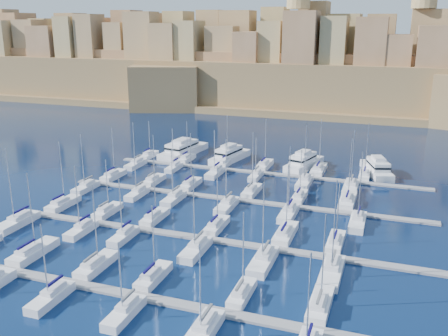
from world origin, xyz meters
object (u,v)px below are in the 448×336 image
at_px(sailboat_2, 96,265).
at_px(motor_yacht_b, 230,155).
at_px(motor_yacht_c, 304,162).
at_px(sailboat_4, 242,293).
at_px(motor_yacht_a, 183,149).
at_px(motor_yacht_d, 377,168).

height_order(sailboat_2, motor_yacht_b, sailboat_2).
bearing_deg(motor_yacht_c, sailboat_2, -106.67).
xyz_separation_m(sailboat_2, sailboat_4, (24.99, -0.64, -0.02)).
height_order(motor_yacht_a, motor_yacht_c, same).
distance_m(motor_yacht_a, motor_yacht_b, 15.59).
bearing_deg(sailboat_2, motor_yacht_b, 90.66).
xyz_separation_m(motor_yacht_b, motor_yacht_c, (21.62, -0.24, 0.00)).
relative_size(sailboat_2, motor_yacht_c, 0.88).
distance_m(sailboat_4, motor_yacht_c, 70.30).
bearing_deg(motor_yacht_d, sailboat_2, -119.99).
distance_m(sailboat_4, motor_yacht_d, 71.95).
bearing_deg(motor_yacht_d, motor_yacht_c, -179.56).
xyz_separation_m(sailboat_4, motor_yacht_a, (-41.27, 72.21, 0.99)).
bearing_deg(motor_yacht_b, motor_yacht_d, -0.12).
height_order(sailboat_2, sailboat_4, sailboat_2).
bearing_deg(sailboat_2, sailboat_4, -1.47).
bearing_deg(motor_yacht_c, sailboat_4, -86.60).
relative_size(sailboat_4, motor_yacht_d, 0.80).
relative_size(sailboat_4, motor_yacht_b, 0.79).
bearing_deg(sailboat_4, motor_yacht_d, 77.79).
relative_size(sailboat_4, motor_yacht_a, 0.65).
xyz_separation_m(motor_yacht_a, motor_yacht_c, (37.11, -2.04, 0.00)).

